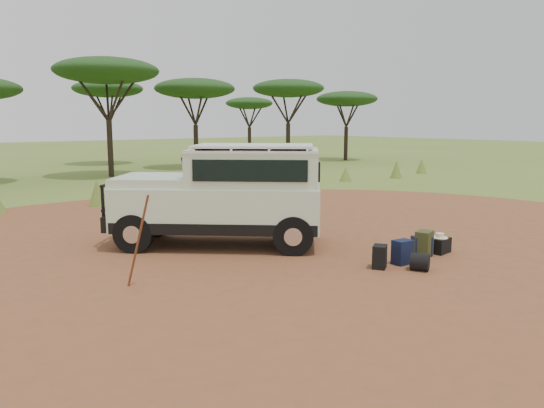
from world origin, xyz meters
TOP-DOWN VIEW (x-y plane):
  - ground at (0.00, 0.00)m, footprint 140.00×140.00m
  - dirt_clearing at (0.00, 0.00)m, footprint 23.00×23.00m
  - grass_fringe at (0.12, 8.67)m, footprint 36.60×1.60m
  - acacia_treeline at (0.75, 19.81)m, footprint 46.70×13.20m
  - safari_vehicle at (0.28, 1.34)m, footprint 4.75×4.53m
  - walking_staff at (-2.61, -0.38)m, footprint 0.33×0.39m
  - backpack_black at (1.56, -2.14)m, footprint 0.42×0.39m
  - backpack_navy at (2.15, -2.21)m, footprint 0.39×0.29m
  - backpack_olive at (3.00, -2.11)m, footprint 0.47×0.39m
  - duffel_navy at (2.99, -2.05)m, footprint 0.47×0.43m
  - hard_case at (3.52, -2.13)m, footprint 0.52×0.40m
  - stuff_sack at (2.05, -2.71)m, footprint 0.46×0.46m
  - safari_hat at (3.52, -2.13)m, footprint 0.35×0.35m

SIDE VIEW (x-z plane):
  - ground at x=0.00m, z-range 0.00..0.00m
  - dirt_clearing at x=0.00m, z-range 0.00..0.01m
  - hard_case at x=3.52m, z-range 0.00..0.34m
  - stuff_sack at x=2.05m, z-range 0.00..0.34m
  - duffel_navy at x=2.99m, z-range 0.00..0.42m
  - backpack_black at x=1.56m, z-range 0.00..0.46m
  - backpack_navy at x=2.15m, z-range 0.00..0.49m
  - backpack_olive at x=3.00m, z-range 0.00..0.55m
  - safari_hat at x=3.52m, z-range 0.32..0.43m
  - grass_fringe at x=0.12m, z-range -0.05..0.85m
  - walking_staff at x=-2.61m, z-range 0.00..1.62m
  - safari_vehicle at x=0.28m, z-range -0.04..2.27m
  - acacia_treeline at x=0.75m, z-range 1.74..8.00m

